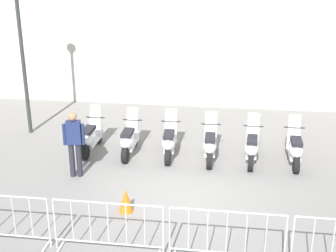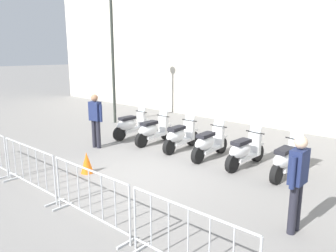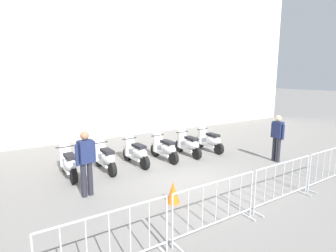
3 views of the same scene
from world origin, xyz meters
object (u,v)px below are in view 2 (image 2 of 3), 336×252
motorcycle_4 (244,151)px  motorcycle_2 (180,136)px  motorcycle_0 (131,125)px  street_lamp (112,46)px  barrier_segment_1 (30,169)px  officer_mid_plaza (95,118)px  motorcycle_1 (153,131)px  motorcycle_3 (209,143)px  motorcycle_5 (287,160)px  barrier_segment_3 (188,244)px  barrier_segment_2 (90,197)px  traffic_cone (87,163)px  officer_near_row_end (298,179)px

motorcycle_4 → motorcycle_2: bearing=-170.4°
motorcycle_0 → street_lamp: (-2.60, 0.77, 2.76)m
barrier_segment_1 → officer_mid_plaza: (-2.23, 2.67, 0.46)m
motorcycle_0 → motorcycle_1: size_ratio=1.00×
motorcycle_1 → motorcycle_3: 2.28m
motorcycle_5 → barrier_segment_3: (1.36, -4.38, 0.07)m
street_lamp → officer_mid_plaza: 4.38m
motorcycle_4 → barrier_segment_3: bearing=-59.0°
motorcycle_2 → officer_mid_plaza: bearing=-133.9°
motorcycle_5 → street_lamp: size_ratio=0.33×
motorcycle_0 → motorcycle_5: bearing=10.5°
motorcycle_0 → motorcycle_5: same height
motorcycle_3 → officer_mid_plaza: 3.69m
barrier_segment_2 → motorcycle_0: bearing=141.8°
motorcycle_4 → street_lamp: bearing=-179.9°
motorcycle_3 → traffic_cone: (-1.06, -3.29, -0.18)m
barrier_segment_3 → traffic_cone: barrier_segment_3 is taller
barrier_segment_1 → street_lamp: bearing=136.4°
motorcycle_5 → motorcycle_4: bearing=-167.1°
motorcycle_0 → officer_mid_plaza: size_ratio=0.99×
motorcycle_3 → street_lamp: (-5.98, 0.22, 2.76)m
motorcycle_5 → barrier_segment_2: 4.88m
motorcycle_3 → motorcycle_0: bearing=-170.8°
motorcycle_0 → motorcycle_3: bearing=9.2°
motorcycle_0 → motorcycle_4: same height
motorcycle_1 → barrier_segment_2: 5.37m
motorcycle_4 → officer_mid_plaza: size_ratio=1.00×
motorcycle_5 → officer_mid_plaza: (-5.22, -2.57, 0.53)m
motorcycle_0 → traffic_cone: bearing=-49.7°
motorcycle_2 → barrier_segment_1: motorcycle_2 is taller
motorcycle_1 → officer_mid_plaza: bearing=-113.8°
motorcycle_2 → motorcycle_0: bearing=-169.9°
motorcycle_4 → barrier_segment_3: size_ratio=0.82×
motorcycle_1 → officer_near_row_end: bearing=-11.5°
motorcycle_2 → motorcycle_3: (1.13, 0.15, 0.00)m
barrier_segment_3 → officer_mid_plaza: size_ratio=1.21×
motorcycle_2 → motorcycle_3: bearing=7.4°
street_lamp → traffic_cone: street_lamp is taller
traffic_cone → motorcycle_0: bearing=130.3°
motorcycle_4 → barrier_segment_1: motorcycle_4 is taller
motorcycle_1 → officer_near_row_end: officer_near_row_end is taller
motorcycle_0 → barrier_segment_2: (4.80, -3.77, 0.07)m
motorcycle_3 → barrier_segment_2: 4.55m
officer_mid_plaza → traffic_cone: bearing=-31.9°
barrier_segment_3 → street_lamp: size_ratio=0.40×
motorcycle_4 → barrier_segment_1: 5.33m
motorcycle_1 → motorcycle_5: same height
barrier_segment_1 → traffic_cone: barrier_segment_1 is taller
motorcycle_4 → street_lamp: street_lamp is taller
motorcycle_2 → barrier_segment_1: 4.63m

